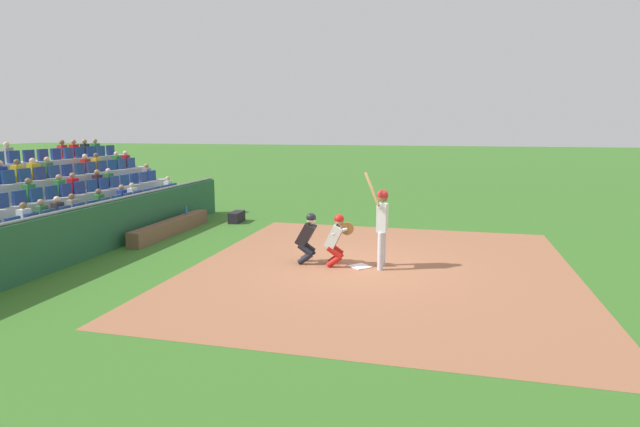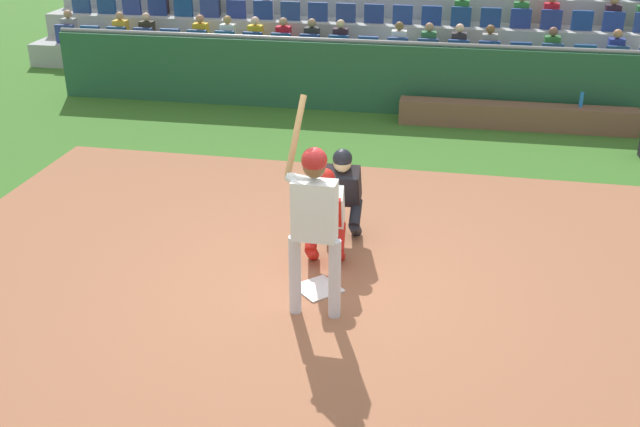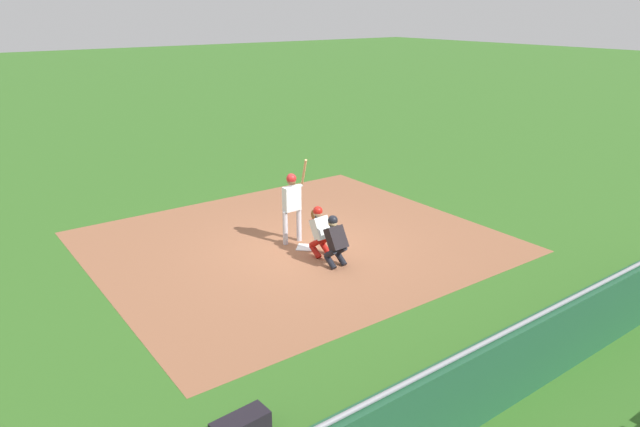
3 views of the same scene
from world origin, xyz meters
name	(u,v)px [view 1 (image 1 of 3)]	position (x,y,z in m)	size (l,w,h in m)	color
ground_plane	(360,267)	(0.00, 0.00, 0.00)	(160.00, 160.00, 0.00)	#366B24
infield_dirt_patch	(381,268)	(0.00, 0.50, 0.00)	(9.92, 8.78, 0.01)	#9B6143
home_plate_marker	(360,266)	(0.00, 0.00, 0.02)	(0.44, 0.44, 0.02)	white
batter_at_plate	(382,219)	(-0.05, 0.50, 1.18)	(0.60, 0.56, 2.29)	silver
catcher_crouching	(336,237)	(0.03, -0.57, 0.71)	(0.49, 0.74, 1.28)	red
home_plate_umpire	(308,235)	(-0.07, -1.30, 0.69)	(0.47, 0.50, 1.27)	black
dugout_wall	(106,227)	(0.00, -6.88, 0.66)	(13.03, 0.24, 1.37)	#225737
dugout_bench	(171,227)	(-2.42, -6.33, 0.22)	(4.18, 0.40, 0.44)	brown
water_bottle_on_bench	(186,210)	(-3.51, -6.38, 0.57)	(0.07, 0.07, 0.26)	blue
equipment_duffel_bag	(237,217)	(-4.76, -5.12, 0.18)	(0.83, 0.36, 0.37)	black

